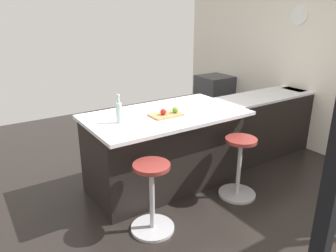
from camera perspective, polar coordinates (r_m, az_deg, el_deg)
name	(u,v)px	position (r m, az deg, el deg)	size (l,w,h in m)	color
ground_plane	(154,183)	(4.21, -2.56, -10.07)	(7.01, 7.01, 0.00)	black
interior_partition_left	(299,63)	(5.59, 22.07, 10.27)	(0.15, 5.28, 2.62)	silver
sink_cabinet	(283,119)	(5.45, 19.55, 1.19)	(2.58, 0.60, 1.20)	black
oven_range	(214,98)	(6.52, 8.15, 4.86)	(0.60, 0.61, 0.89)	#38383D
kitchen_island	(164,149)	(3.99, -0.77, -4.07)	(1.87, 1.06, 0.96)	black
stool_by_window	(239,169)	(3.89, 12.39, -7.44)	(0.44, 0.44, 0.73)	#B7B7BC
stool_middle	(152,200)	(3.25, -2.83, -12.84)	(0.44, 0.44, 0.73)	#B7B7BC
cutting_board	(166,115)	(3.70, -0.38, 2.00)	(0.36, 0.24, 0.02)	tan
apple_red	(163,112)	(3.65, -0.83, 2.52)	(0.07, 0.07, 0.07)	red
apple_green	(175,110)	(3.72, 1.31, 2.87)	(0.07, 0.07, 0.07)	#609E2D
water_bottle	(119,112)	(3.46, -8.66, 2.50)	(0.06, 0.06, 0.31)	silver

